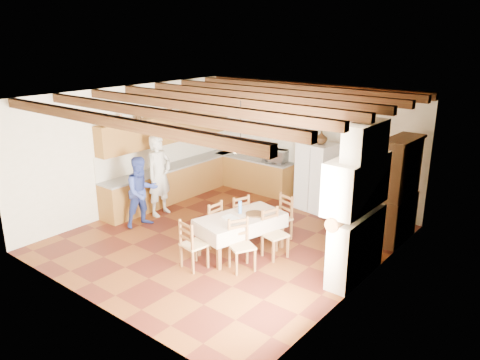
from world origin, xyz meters
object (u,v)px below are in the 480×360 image
person_woman_blue (142,192)px  microwave (275,156)px  refrigerator (316,177)px  chair_right_near (242,246)px  chair_left_near (210,223)px  chair_left_far (237,215)px  chair_end_near (194,244)px  hutch (398,190)px  chair_right_far (275,234)px  dining_table (241,220)px  person_woman_red (346,217)px  person_man (159,176)px  chair_end_far (280,217)px

person_woman_blue → microwave: (1.10, 3.59, 0.26)m
refrigerator → chair_right_near: size_ratio=1.73×
chair_left_near → microwave: microwave is taller
chair_left_far → chair_end_near: size_ratio=1.00×
hutch → person_woman_blue: (-4.69, -2.82, -0.30)m
chair_right_far → person_woman_blue: (-3.20, -0.58, 0.32)m
chair_right_near → person_woman_blue: (-3.02, 0.22, 0.32)m
microwave → chair_right_far: bearing=-65.6°
dining_table → chair_left_far: (-0.52, 0.53, -0.19)m
refrigerator → dining_table: bearing=-81.3°
person_woman_blue → person_woman_red: bearing=-56.3°
dining_table → chair_left_far: bearing=134.8°
hutch → person_woman_red: hutch is taller
chair_right_far → person_woman_red: bearing=-28.7°
hutch → microwave: bearing=168.9°
chair_end_near → person_woman_blue: (-2.28, 0.71, 0.32)m
chair_left_near → person_man: person_man is taller
chair_end_near → chair_end_far: same height
person_man → chair_right_near: bearing=-110.5°
chair_right_near → chair_end_far: size_ratio=1.00×
microwave → chair_end_near: bearing=-85.2°
chair_left_far → microwave: bearing=-142.8°
chair_end_near → chair_left_far: bearing=-71.7°
dining_table → chair_left_far: chair_left_far is taller
chair_right_far → person_woman_blue: size_ratio=0.60×
chair_end_near → chair_end_far: bearing=-95.4°
chair_right_near → chair_end_near: size_ratio=1.00×
person_woman_blue → chair_left_far: bearing=-53.7°
chair_right_near → person_woman_red: (1.15, 1.79, 0.27)m
chair_right_near → chair_right_far: (0.18, 0.80, 0.00)m
chair_end_near → person_woman_red: person_woman_red is taller
dining_table → chair_right_far: chair_right_far is taller
hutch → chair_right_near: 3.52m
microwave → person_woman_red: bearing=-43.8°
person_woman_blue → person_woman_red: (4.16, 1.58, -0.05)m
refrigerator → chair_left_near: bearing=-94.1°
hutch → chair_left_near: (-2.86, -2.61, -0.62)m
refrigerator → chair_end_far: refrigerator is taller
person_woman_red → chair_right_far: bearing=-57.2°
chair_end_near → dining_table: bearing=-95.0°
hutch → chair_end_far: 2.48m
microwave → dining_table: bearing=-76.7°
chair_right_near → hutch: bearing=-1.0°
dining_table → person_woman_blue: size_ratio=1.17×
person_woman_blue → person_woman_red: 4.45m
chair_end_far → person_woman_blue: (-2.79, -1.33, 0.32)m
chair_left_near → chair_end_near: (0.45, -0.92, 0.00)m
chair_left_near → chair_right_far: 1.42m
refrigerator → person_woman_blue: 4.17m
dining_table → chair_end_far: chair_end_far is taller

